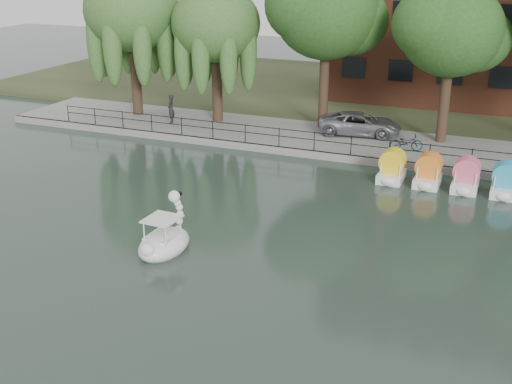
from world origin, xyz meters
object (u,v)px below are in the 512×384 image
Objects in this scene: minivan at (360,122)px; bicycle at (406,142)px; pedestrian at (171,107)px; swan_boat at (165,239)px.

minivan reaches higher than bicycle.
pedestrian is at bearing 69.77° from bicycle.
bicycle is 0.66× the size of swan_boat.
pedestrian is at bearing 121.44° from swan_boat.
swan_boat is at bearing 1.61° from pedestrian.
minivan is 2.69× the size of pedestrian.
minivan is 2.04× the size of swan_boat.
swan_boat is (-6.10, -14.75, -0.44)m from bicycle.
bicycle is (3.03, -2.14, -0.24)m from minivan.
swan_boat reaches higher than minivan.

